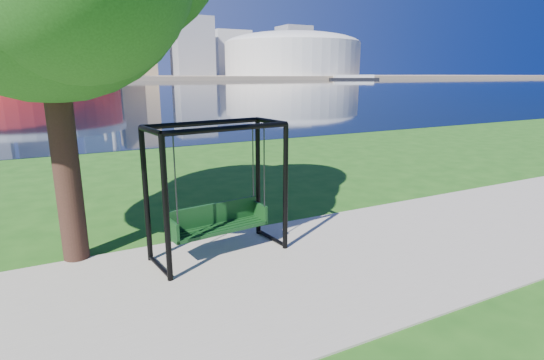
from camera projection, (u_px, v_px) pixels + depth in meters
ground at (267, 262)px, 7.06m from camera, size 900.00×900.00×0.00m
path at (281, 273)px, 6.63m from camera, size 120.00×4.00×0.03m
river at (64, 88)px, 95.08m from camera, size 900.00×180.00×0.02m
far_bank at (54, 77)px, 270.89m from camera, size 900.00×228.00×2.00m
stadium at (28, 50)px, 201.98m from camera, size 83.00×83.00×32.00m
arena at (292, 53)px, 265.82m from camera, size 84.00×84.00×26.56m
skyline at (39, 21)px, 272.08m from camera, size 392.00×66.00×96.50m
swing at (217, 193)px, 7.07m from camera, size 2.33×1.24×2.28m
barge at (354, 78)px, 231.25m from camera, size 27.41×16.73×2.67m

